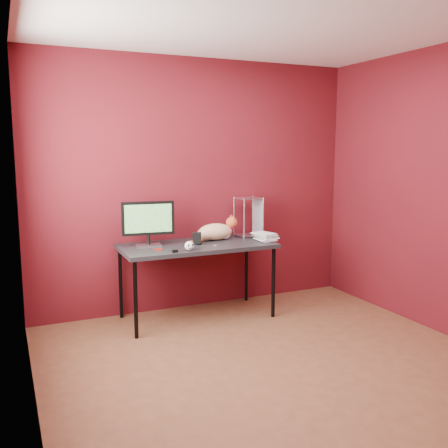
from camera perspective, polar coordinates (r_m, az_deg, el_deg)
name	(u,v)px	position (r m, az deg, el deg)	size (l,w,h in m)	color
room	(283,182)	(3.67, 6.74, 4.82)	(3.52, 3.52, 2.61)	brown
desk	(197,249)	(4.93, -3.12, -2.87)	(1.50, 0.70, 0.75)	black
monitor	(148,221)	(4.81, -8.66, 0.30)	(0.50, 0.19, 0.43)	#B3B4B8
cat	(216,232)	(5.11, -0.98, -0.87)	(0.54, 0.20, 0.26)	#C37529
skull_mug	(189,246)	(4.61, -3.98, -2.51)	(0.09, 0.09, 0.09)	white
speaker	(197,239)	(4.90, -3.11, -1.71)	(0.11, 0.10, 0.12)	black
book_stack	(259,197)	(5.02, 4.01, 3.13)	(0.22, 0.26, 0.91)	beige
wire_rack	(249,217)	(5.32, 2.82, 0.84)	(0.27, 0.23, 0.42)	#B3B4B8
pocket_knife	(158,249)	(4.66, -7.52, -2.89)	(0.07, 0.02, 0.01)	#B01C0D
black_gadget	(175,251)	(4.54, -5.63, -3.11)	(0.05, 0.03, 0.02)	black
washer	(216,245)	(4.84, -0.96, -2.45)	(0.05, 0.05, 0.00)	#B3B4B8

